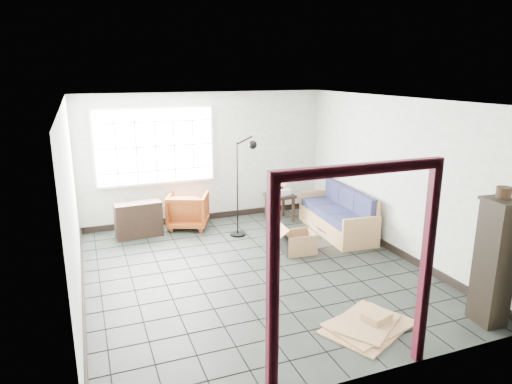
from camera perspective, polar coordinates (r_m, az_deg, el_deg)
name	(u,v)px	position (r m, az deg, el deg)	size (l,w,h in m)	color
ground	(254,271)	(7.16, -0.24, -9.85)	(5.50, 5.50, 0.00)	black
room_shell	(253,164)	(6.66, -0.35, 3.49)	(5.02, 5.52, 2.61)	#A3A7A0
window_panel	(155,146)	(8.98, -12.49, 5.61)	(2.32, 0.08, 1.52)	silver
doorway_trim	(356,250)	(4.40, 12.45, -7.05)	(1.80, 0.08, 2.20)	#3C0D18
futon_sofa	(339,216)	(8.85, 10.37, -3.02)	(0.85, 1.97, 0.85)	olive
armchair	(188,208)	(9.06, -8.48, -2.04)	(0.74, 0.70, 0.76)	maroon
side_table	(280,199)	(9.35, 2.99, -0.86)	(0.55, 0.55, 0.56)	black
table_lamp	(281,181)	(9.30, 3.19, 1.33)	(0.27, 0.27, 0.37)	black
projector	(282,192)	(9.29, 3.25, 0.01)	(0.36, 0.31, 0.11)	silver
floor_lamp	(245,184)	(8.31, -1.43, 1.04)	(0.50, 0.42, 1.88)	black
console_shelf	(139,220)	(8.74, -14.46, -3.37)	(0.86, 0.38, 0.65)	black
tall_shelf	(494,262)	(6.18, 27.61, -7.72)	(0.37, 0.46, 1.57)	black
pot	(504,192)	(6.02, 28.58, -0.04)	(0.19, 0.19, 0.13)	black
open_box	(298,242)	(7.82, 5.30, -6.28)	(0.89, 0.47, 0.49)	#8C6543
cardboard_pile	(368,324)	(5.88, 13.88, -15.74)	(1.28, 1.14, 0.15)	#8C6543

